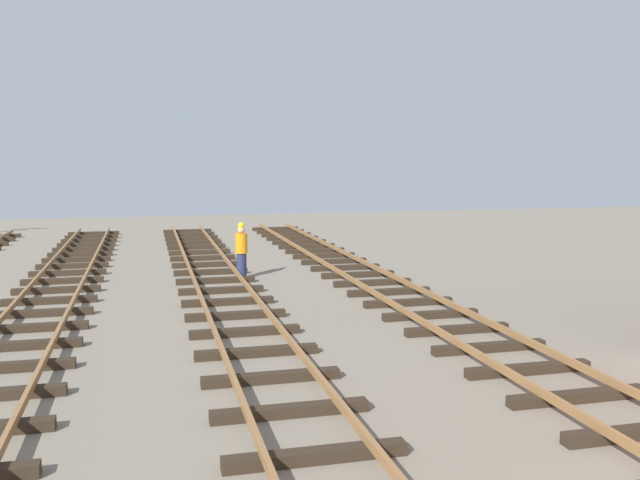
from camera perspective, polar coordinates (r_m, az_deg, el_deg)
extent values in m
cube|color=#2D2319|center=(12.41, 20.50, -12.02)|extent=(2.50, 0.24, 0.18)
cube|color=#2D2319|center=(13.62, 16.82, -10.18)|extent=(2.50, 0.24, 0.18)
cube|color=#2D2319|center=(14.89, 13.78, -8.61)|extent=(2.50, 0.24, 0.18)
cube|color=#2D2319|center=(16.20, 11.25, -7.27)|extent=(2.50, 0.24, 0.18)
cube|color=#2D2319|center=(17.55, 9.11, -6.13)|extent=(2.50, 0.24, 0.18)
cube|color=#2D2319|center=(18.92, 7.29, -5.14)|extent=(2.50, 0.24, 0.18)
cube|color=#2D2319|center=(20.31, 5.72, -4.28)|extent=(2.50, 0.24, 0.18)
cube|color=#2D2319|center=(21.72, 4.35, -3.53)|extent=(2.50, 0.24, 0.18)
cube|color=#2D2319|center=(23.14, 3.16, -2.88)|extent=(2.50, 0.24, 0.18)
cube|color=#2D2319|center=(24.58, 2.10, -2.29)|extent=(2.50, 0.24, 0.18)
cube|color=#2D2319|center=(26.02, 1.16, -1.77)|extent=(2.50, 0.24, 0.18)
cube|color=#2D2319|center=(27.48, 0.33, -1.31)|extent=(2.50, 0.24, 0.18)
cube|color=#2D2319|center=(28.94, -0.43, -0.89)|extent=(2.50, 0.24, 0.18)
cube|color=#2D2319|center=(30.40, -1.11, -0.51)|extent=(2.50, 0.24, 0.18)
cube|color=#2D2319|center=(31.87, -1.73, -0.17)|extent=(2.50, 0.24, 0.18)
cube|color=#2D2319|center=(33.35, -2.29, 0.15)|extent=(2.50, 0.24, 0.18)
cube|color=#2D2319|center=(34.83, -2.81, 0.43)|extent=(2.50, 0.24, 0.18)
cube|color=#2D2319|center=(36.31, -3.28, 0.70)|extent=(2.50, 0.24, 0.18)
cube|color=#2D2319|center=(37.80, -3.72, 0.94)|extent=(2.50, 0.24, 0.18)
cube|color=#2D2319|center=(9.56, -0.35, -17.40)|extent=(2.50, 0.24, 0.18)
cube|color=#2D2319|center=(11.07, -2.49, -13.92)|extent=(2.50, 0.24, 0.18)
cube|color=#2D2319|center=(12.62, -4.06, -11.28)|extent=(2.50, 0.24, 0.18)
cube|color=#2D2319|center=(14.20, -5.26, -9.21)|extent=(2.50, 0.24, 0.18)
cube|color=#2D2319|center=(15.79, -6.21, -7.55)|extent=(2.50, 0.24, 0.18)
cube|color=#2D2319|center=(17.40, -6.99, -6.20)|extent=(2.50, 0.24, 0.18)
cube|color=#2D2319|center=(19.03, -7.62, -5.08)|extent=(2.50, 0.24, 0.18)
cube|color=#2D2319|center=(20.65, -8.16, -4.13)|extent=(2.50, 0.24, 0.18)
cube|color=#2D2319|center=(22.29, -8.61, -3.32)|extent=(2.50, 0.24, 0.18)
cube|color=#2D2319|center=(23.93, -9.01, -2.63)|extent=(2.50, 0.24, 0.18)
cube|color=#2D2319|center=(25.58, -9.35, -2.02)|extent=(2.50, 0.24, 0.18)
cube|color=#2D2319|center=(27.23, -9.65, -1.48)|extent=(2.50, 0.24, 0.18)
cube|color=#2D2319|center=(28.88, -9.92, -1.01)|extent=(2.50, 0.24, 0.18)
cube|color=#2D2319|center=(30.53, -10.15, -0.59)|extent=(2.50, 0.24, 0.18)
cube|color=#2D2319|center=(32.19, -10.36, -0.21)|extent=(2.50, 0.24, 0.18)
cube|color=#2D2319|center=(33.84, -10.56, 0.13)|extent=(2.50, 0.24, 0.18)
cube|color=#2D2319|center=(35.50, -10.73, 0.44)|extent=(2.50, 0.24, 0.18)
cube|color=#2D2319|center=(37.16, -10.89, 0.73)|extent=(2.50, 0.24, 0.18)
cube|color=#2D2319|center=(14.42, -24.54, -9.56)|extent=(2.50, 0.24, 0.18)
cube|color=#2D2319|center=(15.90, -23.54, -8.00)|extent=(2.50, 0.24, 0.18)
cube|color=#2D2319|center=(17.39, -22.71, -6.71)|extent=(2.50, 0.24, 0.18)
cube|color=#2D2319|center=(18.89, -22.02, -5.62)|extent=(2.50, 0.24, 0.18)
cube|color=#2D2319|center=(20.40, -21.44, -4.69)|extent=(2.50, 0.24, 0.18)
cube|color=#2D2319|center=(21.91, -20.93, -3.88)|extent=(2.50, 0.24, 0.18)
cube|color=#2D2319|center=(23.44, -20.49, -3.19)|extent=(2.50, 0.24, 0.18)
cube|color=#2D2319|center=(24.96, -20.11, -2.57)|extent=(2.50, 0.24, 0.18)
cube|color=#2D2319|center=(26.49, -19.77, -2.03)|extent=(2.50, 0.24, 0.18)
cube|color=#2D2319|center=(28.02, -19.47, -1.55)|extent=(2.50, 0.24, 0.18)
cube|color=#2D2319|center=(29.56, -19.20, -1.11)|extent=(2.50, 0.24, 0.18)
cube|color=#2D2319|center=(31.09, -18.95, -0.72)|extent=(2.50, 0.24, 0.18)
cube|color=#2D2319|center=(32.63, -18.73, -0.37)|extent=(2.50, 0.24, 0.18)
cube|color=#2D2319|center=(34.17, -18.53, -0.05)|extent=(2.50, 0.24, 0.18)
cube|color=#2D2319|center=(35.71, -18.35, 0.25)|extent=(2.50, 0.24, 0.18)
cube|color=#2D2319|center=(37.26, -18.18, 0.52)|extent=(2.50, 0.24, 0.18)
cylinder|color=#262D4C|center=(22.99, -6.49, -2.13)|extent=(0.32, 0.32, 0.85)
cylinder|color=orange|center=(22.88, -6.51, -0.28)|extent=(0.40, 0.40, 0.65)
sphere|color=tan|center=(22.83, -6.53, 0.83)|extent=(0.24, 0.24, 0.24)
sphere|color=yellow|center=(22.82, -6.53, 1.18)|extent=(0.22, 0.22, 0.22)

